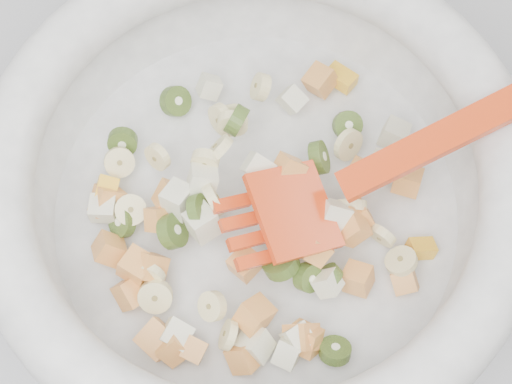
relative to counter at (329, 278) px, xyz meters
name	(u,v)px	position (x,y,z in m)	size (l,w,h in m)	color
counter	(329,278)	(0.00, 0.00, 0.00)	(2.00, 0.60, 0.90)	gray
mixing_bowl	(256,185)	(-0.13, -0.04, 0.51)	(0.49, 0.42, 0.16)	white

